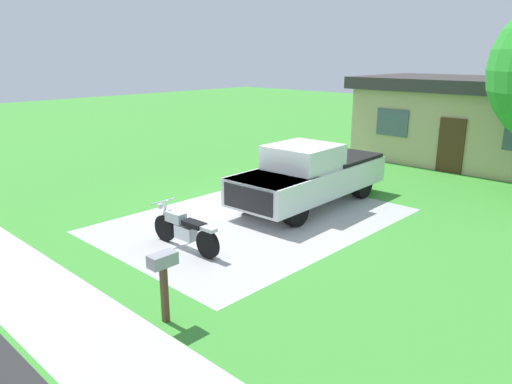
{
  "coord_description": "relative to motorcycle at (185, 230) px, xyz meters",
  "views": [
    {
      "loc": [
        8.74,
        -9.16,
        4.45
      ],
      "look_at": [
        0.22,
        -0.21,
        0.9
      ],
      "focal_mm": 33.87,
      "sensor_mm": 36.0,
      "label": 1
    }
  ],
  "objects": [
    {
      "name": "motorcycle",
      "position": [
        0.0,
        0.0,
        0.0
      ],
      "size": [
        2.21,
        0.7,
        1.09
      ],
      "color": "black",
      "rests_on": "ground"
    },
    {
      "name": "sidewalk_strip",
      "position": [
        -0.2,
        -3.38,
        -0.47
      ],
      "size": [
        36.0,
        1.8,
        0.01
      ],
      "primitive_type": "cube",
      "color": "#B1B1AC",
      "rests_on": "ground"
    },
    {
      "name": "driveway_pad",
      "position": [
        -0.2,
        2.62,
        -0.47
      ],
      "size": [
        5.81,
        8.11,
        0.01
      ],
      "primitive_type": "cube",
      "color": "#A9A9A9",
      "rests_on": "ground"
    },
    {
      "name": "ground_plane",
      "position": [
        -0.2,
        2.62,
        -0.47
      ],
      "size": [
        80.0,
        80.0,
        0.0
      ],
      "primitive_type": "plane",
      "color": "#3D9032"
    },
    {
      "name": "pickup_truck",
      "position": [
        -0.01,
        4.87,
        0.48
      ],
      "size": [
        2.2,
        5.69,
        1.9
      ],
      "color": "black",
      "rests_on": "ground"
    },
    {
      "name": "mailbox",
      "position": [
        2.31,
        -2.25,
        0.51
      ],
      "size": [
        0.26,
        0.48,
        1.26
      ],
      "color": "#4C3823",
      "rests_on": "ground"
    },
    {
      "name": "neighbor_house",
      "position": [
        1.35,
        14.39,
        1.32
      ],
      "size": [
        9.6,
        5.6,
        3.5
      ],
      "color": "tan",
      "rests_on": "ground"
    }
  ]
}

